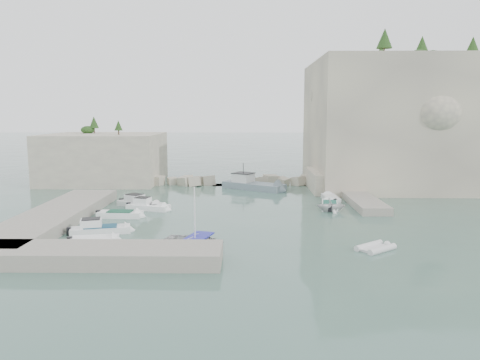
{
  "coord_description": "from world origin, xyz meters",
  "views": [
    {
      "loc": [
        0.6,
        -42.7,
        10.0
      ],
      "look_at": [
        0.0,
        6.0,
        3.0
      ],
      "focal_mm": 35.0,
      "sensor_mm": 36.0,
      "label": 1
    }
  ],
  "objects_px": {
    "rowboat": "(195,245)",
    "tender_east_b": "(330,208)",
    "tender_east_d": "(330,194)",
    "motorboat_e": "(95,244)",
    "work_boat": "(254,189)",
    "motorboat_c": "(120,217)",
    "motorboat_b": "(148,210)",
    "tender_east_a": "(331,211)",
    "motorboat_a": "(140,207)",
    "inflatable_dinghy": "(375,250)",
    "motorboat_d": "(101,233)",
    "tender_east_c": "(331,201)"
  },
  "relations": [
    {
      "from": "rowboat",
      "to": "tender_east_b",
      "type": "height_order",
      "value": "rowboat"
    },
    {
      "from": "rowboat",
      "to": "tender_east_d",
      "type": "relative_size",
      "value": 1.04
    },
    {
      "from": "motorboat_e",
      "to": "rowboat",
      "type": "distance_m",
      "value": 7.75
    },
    {
      "from": "rowboat",
      "to": "work_boat",
      "type": "relative_size",
      "value": 0.5
    },
    {
      "from": "motorboat_e",
      "to": "rowboat",
      "type": "height_order",
      "value": "rowboat"
    },
    {
      "from": "motorboat_c",
      "to": "motorboat_b",
      "type": "bearing_deg",
      "value": 62.98
    },
    {
      "from": "tender_east_a",
      "to": "tender_east_b",
      "type": "height_order",
      "value": "tender_east_a"
    },
    {
      "from": "motorboat_a",
      "to": "motorboat_e",
      "type": "xyz_separation_m",
      "value": [
        -0.25,
        -14.5,
        0.0
      ]
    },
    {
      "from": "motorboat_e",
      "to": "tender_east_a",
      "type": "distance_m",
      "value": 23.79
    },
    {
      "from": "inflatable_dinghy",
      "to": "work_boat",
      "type": "bearing_deg",
      "value": 69.18
    },
    {
      "from": "motorboat_d",
      "to": "tender_east_c",
      "type": "height_order",
      "value": "motorboat_d"
    },
    {
      "from": "motorboat_a",
      "to": "motorboat_d",
      "type": "xyz_separation_m",
      "value": [
        -0.81,
        -11.25,
        0.0
      ]
    },
    {
      "from": "motorboat_b",
      "to": "motorboat_d",
      "type": "relative_size",
      "value": 0.92
    },
    {
      "from": "tender_east_b",
      "to": "work_boat",
      "type": "height_order",
      "value": "work_boat"
    },
    {
      "from": "motorboat_e",
      "to": "inflatable_dinghy",
      "type": "bearing_deg",
      "value": -13.92
    },
    {
      "from": "motorboat_d",
      "to": "tender_east_a",
      "type": "height_order",
      "value": "tender_east_a"
    },
    {
      "from": "motorboat_a",
      "to": "inflatable_dinghy",
      "type": "distance_m",
      "value": 26.23
    },
    {
      "from": "motorboat_c",
      "to": "rowboat",
      "type": "relative_size",
      "value": 0.99
    },
    {
      "from": "motorboat_a",
      "to": "motorboat_b",
      "type": "height_order",
      "value": "same"
    },
    {
      "from": "tender_east_b",
      "to": "motorboat_a",
      "type": "bearing_deg",
      "value": 98.56
    },
    {
      "from": "tender_east_c",
      "to": "inflatable_dinghy",
      "type": "bearing_deg",
      "value": 177.89
    },
    {
      "from": "motorboat_a",
      "to": "motorboat_e",
      "type": "relative_size",
      "value": 1.47
    },
    {
      "from": "motorboat_d",
      "to": "motorboat_e",
      "type": "xyz_separation_m",
      "value": [
        0.56,
        -3.25,
        0.0
      ]
    },
    {
      "from": "motorboat_d",
      "to": "motorboat_b",
      "type": "bearing_deg",
      "value": 63.66
    },
    {
      "from": "motorboat_a",
      "to": "motorboat_b",
      "type": "distance_m",
      "value": 2.05
    },
    {
      "from": "inflatable_dinghy",
      "to": "rowboat",
      "type": "bearing_deg",
      "value": 137.32
    },
    {
      "from": "motorboat_b",
      "to": "tender_east_d",
      "type": "distance_m",
      "value": 23.01
    },
    {
      "from": "motorboat_a",
      "to": "tender_east_a",
      "type": "relative_size",
      "value": 1.94
    },
    {
      "from": "tender_east_c",
      "to": "tender_east_d",
      "type": "relative_size",
      "value": 1.03
    },
    {
      "from": "tender_east_a",
      "to": "work_boat",
      "type": "height_order",
      "value": "work_boat"
    },
    {
      "from": "tender_east_d",
      "to": "rowboat",
      "type": "bearing_deg",
      "value": 169.17
    },
    {
      "from": "motorboat_c",
      "to": "rowboat",
      "type": "xyz_separation_m",
      "value": [
        8.3,
        -9.56,
        0.0
      ]
    },
    {
      "from": "tender_east_a",
      "to": "tender_east_b",
      "type": "relative_size",
      "value": 0.62
    },
    {
      "from": "motorboat_a",
      "to": "motorboat_d",
      "type": "bearing_deg",
      "value": -64.97
    },
    {
      "from": "motorboat_e",
      "to": "tender_east_a",
      "type": "height_order",
      "value": "tender_east_a"
    },
    {
      "from": "motorboat_e",
      "to": "rowboat",
      "type": "bearing_deg",
      "value": -11.78
    },
    {
      "from": "motorboat_d",
      "to": "rowboat",
      "type": "distance_m",
      "value": 8.99
    },
    {
      "from": "rowboat",
      "to": "tender_east_c",
      "type": "relative_size",
      "value": 1.01
    },
    {
      "from": "rowboat",
      "to": "motorboat_e",
      "type": "bearing_deg",
      "value": 105.84
    },
    {
      "from": "tender_east_c",
      "to": "tender_east_d",
      "type": "bearing_deg",
      "value": -10.79
    },
    {
      "from": "motorboat_c",
      "to": "motorboat_d",
      "type": "xyz_separation_m",
      "value": [
        -0.01,
        -6.12,
        0.0
      ]
    },
    {
      "from": "tender_east_b",
      "to": "tender_east_c",
      "type": "distance_m",
      "value": 4.01
    },
    {
      "from": "tender_east_c",
      "to": "work_boat",
      "type": "height_order",
      "value": "work_boat"
    },
    {
      "from": "tender_east_d",
      "to": "work_boat",
      "type": "relative_size",
      "value": 0.48
    },
    {
      "from": "tender_east_d",
      "to": "motorboat_b",
      "type": "bearing_deg",
      "value": 137.06
    },
    {
      "from": "motorboat_b",
      "to": "motorboat_c",
      "type": "height_order",
      "value": "motorboat_b"
    },
    {
      "from": "motorboat_c",
      "to": "inflatable_dinghy",
      "type": "relative_size",
      "value": 1.48
    },
    {
      "from": "motorboat_d",
      "to": "motorboat_e",
      "type": "distance_m",
      "value": 3.29
    },
    {
      "from": "inflatable_dinghy",
      "to": "tender_east_c",
      "type": "distance_m",
      "value": 19.46
    },
    {
      "from": "rowboat",
      "to": "motorboat_b",
      "type": "bearing_deg",
      "value": 42.98
    }
  ]
}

